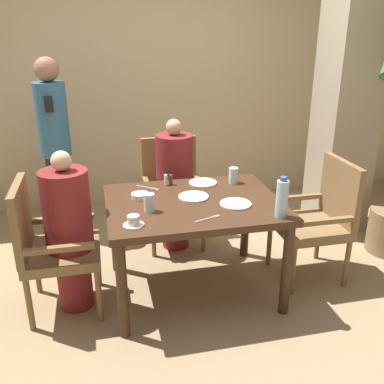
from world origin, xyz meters
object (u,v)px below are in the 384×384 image
Objects in this scene: chair_left_side at (48,243)px; chair_right_side at (320,215)px; standing_host at (55,143)px; glass_tall_mid at (149,203)px; water_bottle at (282,198)px; plate_main_left at (194,197)px; chair_far_side at (172,187)px; plate_dessert_center at (203,183)px; teacup_with_saucer at (134,221)px; diner_in_left_chair at (69,231)px; plate_main_right at (236,204)px; diner_in_far_chair at (175,184)px; glass_tall_near at (233,175)px; bowl_small at (140,196)px.

chair_right_side is at bearing 0.00° from chair_left_side.
standing_host is 1.55m from glass_tall_mid.
standing_host reaches higher than water_bottle.
chair_far_side is at bearing 91.06° from plate_main_left.
plate_dessert_center is 0.89m from teacup_with_saucer.
standing_host is 2.25m from water_bottle.
teacup_with_saucer reaches higher than plate_dessert_center.
water_bottle is (1.51, -0.39, 0.34)m from chair_left_side.
diner_in_left_chair is 0.90m from plate_main_left.
water_bottle is (1.37, -0.39, 0.27)m from diner_in_left_chair.
chair_right_side reaches higher than plate_main_right.
diner_in_far_chair is 1.26m from chair_right_side.
teacup_with_saucer is at bearing -122.05° from glass_tall_mid.
standing_host is 7.47× the size of plate_dessert_center.
glass_tall_near is at bearing 13.38° from diner_in_left_chair.
diner_in_far_chair is 8.80× the size of teacup_with_saucer.
glass_tall_near is at bearing 98.32° from water_bottle.
chair_far_side is at bearing 106.02° from plate_dessert_center.
plate_main_right is at bearing -105.74° from glass_tall_near.
standing_host is at bearing 132.39° from plate_main_right.
chair_left_side is at bearing -167.95° from glass_tall_near.
diner_in_left_chair is 1.89m from chair_right_side.
plate_main_left is (0.89, 0.06, 0.15)m from diner_in_left_chair.
plate_main_left is (1.03, 0.06, 0.22)m from chair_left_side.
plate_main_right is (1.29, -1.41, -0.15)m from standing_host.
plate_dessert_center is 0.66m from glass_tall_mid.
teacup_with_saucer is at bearing -110.96° from chair_far_side.
chair_left_side and chair_far_side have the same top height.
plate_main_left is (0.02, -0.67, 0.14)m from diner_in_far_chair.
water_bottle is 2.22× the size of glass_tall_near.
glass_tall_near is at bearing 154.19° from chair_right_side.
glass_tall_near is at bearing 11.82° from bowl_small.
plate_main_left is at bearing 142.53° from plate_main_right.
chair_right_side is at bearing -25.81° from glass_tall_near.
chair_right_side is at bearing 11.95° from teacup_with_saucer.
chair_right_side reaches higher than teacup_with_saucer.
plate_main_left and plate_dessert_center have the same top height.
chair_left_side and chair_right_side have the same top height.
chair_left_side is 7.71× the size of glass_tall_mid.
plate_main_right is at bearing 13.88° from teacup_with_saucer.
diner_in_far_chair is at bearing 58.37° from bowl_small.
chair_left_side reaches higher than glass_tall_near.
chair_far_side is at bearing 45.21° from diner_in_left_chair.
plate_main_right is 1.00× the size of plate_dessert_center.
diner_in_left_chair is 4.21× the size of water_bottle.
plate_dessert_center is (1.17, 0.34, 0.22)m from chair_left_side.
chair_right_side is 7.71× the size of glass_tall_mid.
chair_left_side is 0.58× the size of standing_host.
chair_left_side is 0.71m from bowl_small.
chair_left_side is 1.24m from plate_dessert_center.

